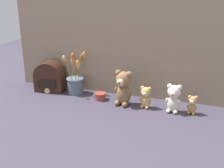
% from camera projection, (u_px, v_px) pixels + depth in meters
% --- Properties ---
extents(ground_plane, '(4.00, 4.00, 0.00)m').
position_uv_depth(ground_plane, '(111.00, 102.00, 1.86)').
color(ground_plane, '#3D3847').
extents(backdrop_wall, '(1.56, 0.02, 0.66)m').
position_uv_depth(backdrop_wall, '(119.00, 48.00, 1.90)').
color(backdrop_wall, gray).
rests_on(backdrop_wall, ground).
extents(teddy_bear_large, '(0.13, 0.12, 0.23)m').
position_uv_depth(teddy_bear_large, '(123.00, 87.00, 1.79)').
color(teddy_bear_large, olive).
rests_on(teddy_bear_large, ground).
extents(teddy_bear_medium, '(0.10, 0.09, 0.18)m').
position_uv_depth(teddy_bear_medium, '(174.00, 98.00, 1.69)').
color(teddy_bear_medium, beige).
rests_on(teddy_bear_medium, ground).
extents(teddy_bear_small, '(0.08, 0.07, 0.14)m').
position_uv_depth(teddy_bear_small, '(145.00, 97.00, 1.76)').
color(teddy_bear_small, tan).
rests_on(teddy_bear_small, ground).
extents(teddy_bear_tiny, '(0.06, 0.06, 0.12)m').
position_uv_depth(teddy_bear_tiny, '(192.00, 104.00, 1.68)').
color(teddy_bear_tiny, tan).
rests_on(teddy_bear_tiny, ground).
extents(flower_vase, '(0.14, 0.17, 0.31)m').
position_uv_depth(flower_vase, '(76.00, 82.00, 1.99)').
color(flower_vase, slate).
rests_on(flower_vase, ground).
extents(vintage_radio, '(0.22, 0.15, 0.22)m').
position_uv_depth(vintage_radio, '(50.00, 78.00, 2.04)').
color(vintage_radio, '#381E14').
rests_on(vintage_radio, ground).
extents(decorative_tin_tall, '(0.08, 0.08, 0.05)m').
position_uv_depth(decorative_tin_tall, '(100.00, 96.00, 1.90)').
color(decorative_tin_tall, '#993D33').
rests_on(decorative_tin_tall, ground).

